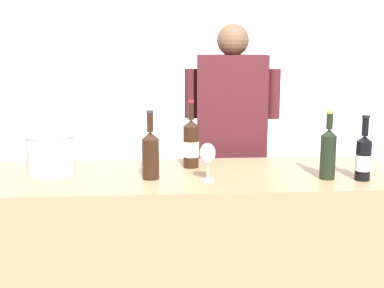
% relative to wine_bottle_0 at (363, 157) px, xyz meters
% --- Properties ---
extents(wall_back, '(8.00, 0.10, 2.80)m').
position_rel_wine_bottle_0_xyz_m(wall_back, '(-0.91, 2.77, 0.32)').
color(wall_back, white).
rests_on(wall_back, ground_plane).
extents(counter, '(2.34, 0.69, 0.97)m').
position_rel_wine_bottle_0_xyz_m(counter, '(-0.91, 0.17, -0.60)').
color(counter, '#9E7A56').
rests_on(counter, ground_plane).
extents(wine_bottle_0, '(0.07, 0.07, 0.31)m').
position_rel_wine_bottle_0_xyz_m(wine_bottle_0, '(0.00, 0.00, 0.00)').
color(wine_bottle_0, black).
rests_on(wine_bottle_0, counter).
extents(wine_bottle_2, '(0.07, 0.07, 0.32)m').
position_rel_wine_bottle_0_xyz_m(wine_bottle_2, '(-0.16, 0.03, 0.02)').
color(wine_bottle_2, black).
rests_on(wine_bottle_2, counter).
extents(wine_bottle_4, '(0.08, 0.08, 0.33)m').
position_rel_wine_bottle_0_xyz_m(wine_bottle_4, '(-0.99, 0.09, 0.01)').
color(wine_bottle_4, black).
rests_on(wine_bottle_4, counter).
extents(wine_bottle_5, '(0.08, 0.08, 0.35)m').
position_rel_wine_bottle_0_xyz_m(wine_bottle_5, '(-0.79, 0.31, 0.01)').
color(wine_bottle_5, black).
rests_on(wine_bottle_5, counter).
extents(wine_glass, '(0.07, 0.07, 0.18)m').
position_rel_wine_bottle_0_xyz_m(wine_glass, '(-0.73, 0.04, 0.01)').
color(wine_glass, silver).
rests_on(wine_glass, counter).
extents(ice_bucket, '(0.24, 0.24, 0.20)m').
position_rel_wine_bottle_0_xyz_m(ice_bucket, '(-1.48, 0.22, -0.01)').
color(ice_bucket, silver).
rests_on(ice_bucket, counter).
extents(person_server, '(0.58, 0.29, 1.72)m').
position_rel_wine_bottle_0_xyz_m(person_server, '(-0.50, 0.82, -0.24)').
color(person_server, black).
rests_on(person_server, ground_plane).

